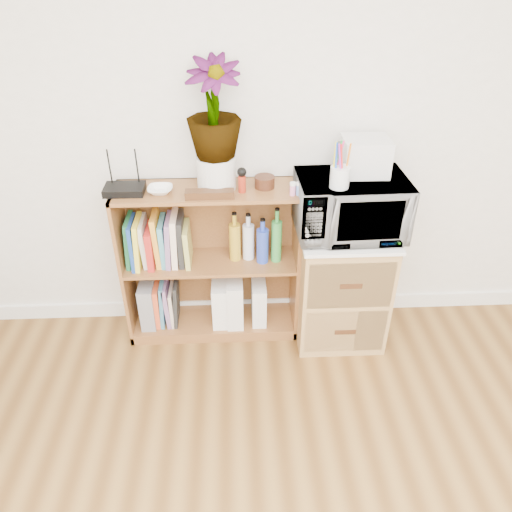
{
  "coord_description": "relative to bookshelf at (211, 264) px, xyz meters",
  "views": [
    {
      "loc": [
        -0.2,
        -0.3,
        2.09
      ],
      "look_at": [
        -0.1,
        1.95,
        0.62
      ],
      "focal_mm": 35.0,
      "sensor_mm": 36.0,
      "label": 1
    }
  ],
  "objects": [
    {
      "name": "kokeshi_doll",
      "position": [
        0.18,
        -0.04,
        0.52
      ],
      "size": [
        0.04,
        0.04,
        0.09
      ],
      "primitive_type": "cylinder",
      "color": "#9B2513",
      "rests_on": "bookshelf"
    },
    {
      "name": "paint_jars",
      "position": [
        0.48,
        -0.09,
        0.5
      ],
      "size": [
        0.11,
        0.04,
        0.05
      ],
      "primitive_type": "cube",
      "color": "pink",
      "rests_on": "bookshelf"
    },
    {
      "name": "lower_books",
      "position": [
        -0.28,
        0.0,
        -0.27
      ],
      "size": [
        0.15,
        0.19,
        0.29
      ],
      "color": "#E85329",
      "rests_on": "bookshelf"
    },
    {
      "name": "wooden_bowl",
      "position": [
        0.3,
        0.01,
        0.51
      ],
      "size": [
        0.11,
        0.11,
        0.06
      ],
      "primitive_type": "cylinder",
      "color": "#341A0E",
      "rests_on": "bookshelf"
    },
    {
      "name": "file_box",
      "position": [
        -0.39,
        0.0,
        -0.26
      ],
      "size": [
        0.09,
        0.23,
        0.29
      ],
      "primitive_type": "cube",
      "color": "gray",
      "rests_on": "bookshelf"
    },
    {
      "name": "bookshelf",
      "position": [
        0.0,
        0.0,
        0.0
      ],
      "size": [
        1.0,
        0.3,
        0.95
      ],
      "primitive_type": "cube",
      "color": "brown",
      "rests_on": "ground"
    },
    {
      "name": "router",
      "position": [
        -0.42,
        -0.02,
        0.49
      ],
      "size": [
        0.21,
        0.14,
        0.04
      ],
      "primitive_type": "cube",
      "color": "black",
      "rests_on": "bookshelf"
    },
    {
      "name": "skirting_board",
      "position": [
        0.35,
        0.14,
        -0.42
      ],
      "size": [
        4.0,
        0.02,
        0.1
      ],
      "primitive_type": "cube",
      "color": "white",
      "rests_on": "ground"
    },
    {
      "name": "trinket_box",
      "position": [
        0.02,
        -0.1,
        0.49
      ],
      "size": [
        0.25,
        0.06,
        0.04
      ],
      "primitive_type": "cube",
      "color": "#38220F",
      "rests_on": "bookshelf"
    },
    {
      "name": "potted_plant",
      "position": [
        0.05,
        0.02,
        0.89
      ],
      "size": [
        0.27,
        0.27,
        0.49
      ],
      "primitive_type": "imported",
      "color": "#346E2C",
      "rests_on": "plant_pot"
    },
    {
      "name": "magazine_holder_right",
      "position": [
        0.28,
        -0.01,
        -0.27
      ],
      "size": [
        0.08,
        0.21,
        0.26
      ],
      "primitive_type": "cube",
      "color": "silver",
      "rests_on": "bookshelf"
    },
    {
      "name": "cookbooks",
      "position": [
        -0.29,
        -0.0,
        0.16
      ],
      "size": [
        0.36,
        0.2,
        0.31
      ],
      "color": "#1C6B3C",
      "rests_on": "bookshelf"
    },
    {
      "name": "pen_cup",
      "position": [
        0.66,
        -0.18,
        0.61
      ],
      "size": [
        0.1,
        0.1,
        0.11
      ],
      "primitive_type": "cylinder",
      "color": "silver",
      "rests_on": "microwave"
    },
    {
      "name": "plant_pot",
      "position": [
        0.05,
        0.02,
        0.56
      ],
      "size": [
        0.2,
        0.2,
        0.17
      ],
      "primitive_type": "cylinder",
      "color": "silver",
      "rests_on": "bookshelf"
    },
    {
      "name": "small_appliance",
      "position": [
        0.81,
        -0.02,
        0.65
      ],
      "size": [
        0.24,
        0.2,
        0.19
      ],
      "primitive_type": "cube",
      "color": "silver",
      "rests_on": "microwave"
    },
    {
      "name": "liquor_bottles",
      "position": [
        0.25,
        0.0,
        0.17
      ],
      "size": [
        0.3,
        0.07,
        0.32
      ],
      "color": "gold",
      "rests_on": "bookshelf"
    },
    {
      "name": "wicker_unit",
      "position": [
        0.75,
        -0.08,
        -0.12
      ],
      "size": [
        0.5,
        0.45,
        0.7
      ],
      "primitive_type": "cube",
      "color": "#9E7542",
      "rests_on": "ground"
    },
    {
      "name": "microwave",
      "position": [
        0.75,
        -0.08,
        0.4
      ],
      "size": [
        0.58,
        0.4,
        0.31
      ],
      "primitive_type": "imported",
      "rotation": [
        0.0,
        0.0,
        0.03
      ],
      "color": "white",
      "rests_on": "wicker_unit"
    },
    {
      "name": "magazine_holder_mid",
      "position": [
        0.13,
        -0.01,
        -0.25
      ],
      "size": [
        0.1,
        0.24,
        0.3
      ],
      "primitive_type": "cube",
      "color": "silver",
      "rests_on": "bookshelf"
    },
    {
      "name": "magazine_holder_left",
      "position": [
        0.04,
        -0.01,
        -0.27
      ],
      "size": [
        0.09,
        0.22,
        0.28
      ],
      "primitive_type": "cube",
      "color": "white",
      "rests_on": "bookshelf"
    },
    {
      "name": "white_bowl",
      "position": [
        -0.24,
        -0.03,
        0.49
      ],
      "size": [
        0.13,
        0.13,
        0.03
      ],
      "primitive_type": "imported",
      "color": "white",
      "rests_on": "bookshelf"
    }
  ]
}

